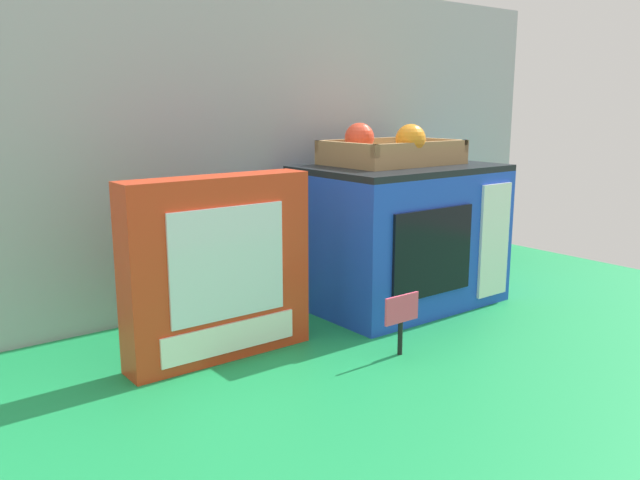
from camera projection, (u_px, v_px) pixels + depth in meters
ground_plane at (328, 324)px, 1.20m from camera, size 1.70×1.70×0.00m
display_back_panel at (257, 144)px, 1.32m from camera, size 1.61×0.03×0.64m
toy_microwave at (400, 235)px, 1.31m from camera, size 0.38×0.27×0.28m
food_groups_crate at (390, 152)px, 1.29m from camera, size 0.25×0.18×0.08m
cookie_set_box at (219, 269)px, 1.02m from camera, size 0.31×0.07×0.29m
price_sign at (400, 315)px, 1.04m from camera, size 0.07×0.01×0.10m
loose_toy_apple at (477, 266)px, 1.51m from camera, size 0.06×0.06×0.06m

